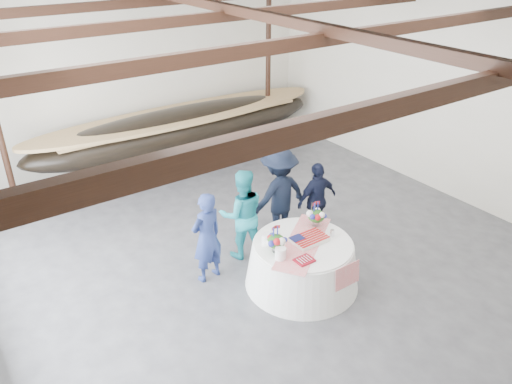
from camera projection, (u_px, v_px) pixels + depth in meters
floor at (275, 262)px, 9.42m from camera, size 10.00×12.00×0.01m
wall_back at (135, 76)px, 12.72m from camera, size 10.00×0.02×4.50m
wall_right at (459, 100)px, 10.91m from camera, size 0.02×12.00×4.50m
ceiling at (280, 11)px, 7.33m from camera, size 10.00×12.00×0.01m
pavilion_structure at (248, 37)px, 8.18m from camera, size 9.80×11.76×4.50m
longboat_display at (182, 129)px, 12.98m from camera, size 8.13×1.63×1.53m
banquet_table at (302, 263)px, 8.66m from camera, size 1.99×1.99×0.85m
tabletop_items at (297, 233)px, 8.45m from camera, size 1.82×1.51×0.40m
guest_woman_blue at (207, 237)px, 8.61m from camera, size 0.68×0.51×1.70m
guest_woman_teal at (242, 214)px, 9.23m from camera, size 1.05×0.95×1.78m
guest_man_left at (279, 195)px, 9.71m from camera, size 1.28×0.75×1.96m
guest_man_right at (317, 200)px, 9.93m from camera, size 0.94×0.41×1.59m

